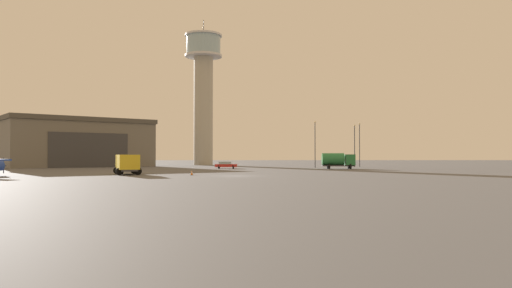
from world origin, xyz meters
The scene contains 10 objects.
ground_plane centered at (0.00, 0.00, 0.00)m, with size 400.00×400.00×0.00m, color #545456.
control_tower centered at (-10.61, 68.00, 21.72)m, with size 9.91×9.91×39.20m.
hangar centered at (-38.32, 50.66, 5.52)m, with size 36.80×34.32×10.99m.
truck_fuel_tanker_green centered at (18.79, 31.36, 1.71)m, with size 6.30×3.40×3.04m.
truck_box_yellow centered at (-14.76, 4.33, 1.58)m, with size 4.62×6.62×2.69m.
car_red centered at (-2.89, 33.62, 0.74)m, with size 4.33×2.34×1.37m.
light_post_west centered at (27.07, 48.95, 5.89)m, with size 0.44×0.44×10.06m.
light_post_east centered at (15.83, 41.76, 5.85)m, with size 0.44×0.44×9.98m.
light_post_north centered at (25.28, 46.02, 5.60)m, with size 0.44×0.44×9.51m.
traffic_cone_near_left centered at (-5.88, 2.60, 0.30)m, with size 0.36×0.36×0.60m.
Camera 1 is at (1.65, -60.54, 2.59)m, focal length 33.61 mm.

